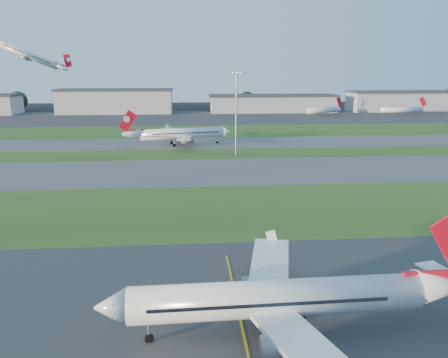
{
  "coord_description": "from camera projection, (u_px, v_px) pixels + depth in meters",
  "views": [
    {
      "loc": [
        -0.23,
        -27.9,
        25.84
      ],
      "look_at": [
        6.13,
        47.96,
        7.0
      ],
      "focal_mm": 35.0,
      "sensor_mm": 36.0,
      "label": 1
    }
  ],
  "objects": [
    {
      "name": "grass_strip_a",
      "position": [
        190.0,
        210.0,
        83.52
      ],
      "size": [
        300.0,
        34.0,
        0.01
      ],
      "primitive_type": "cube",
      "color": "#2B511B",
      "rests_on": "ground"
    },
    {
      "name": "taxiway_a",
      "position": [
        189.0,
        172.0,
        115.44
      ],
      "size": [
        300.0,
        32.0,
        0.01
      ],
      "primitive_type": "cube",
      "color": "#515154",
      "rests_on": "ground"
    },
    {
      "name": "grass_strip_b",
      "position": [
        189.0,
        154.0,
        139.62
      ],
      "size": [
        300.0,
        18.0,
        0.01
      ],
      "primitive_type": "cube",
      "color": "#2B511B",
      "rests_on": "ground"
    },
    {
      "name": "taxiway_b",
      "position": [
        188.0,
        143.0,
        160.9
      ],
      "size": [
        300.0,
        26.0,
        0.01
      ],
      "primitive_type": "cube",
      "color": "#515154",
      "rests_on": "ground"
    },
    {
      "name": "grass_strip_c",
      "position": [
        188.0,
        131.0,
        192.82
      ],
      "size": [
        300.0,
        40.0,
        0.01
      ],
      "primitive_type": "cube",
      "color": "#2B511B",
      "rests_on": "ground"
    },
    {
      "name": "apron_far",
      "position": [
        188.0,
        117.0,
        250.86
      ],
      "size": [
        400.0,
        80.0,
        0.01
      ],
      "primitive_type": "cube",
      "color": "#333335",
      "rests_on": "ground"
    },
    {
      "name": "airliner_parked",
      "position": [
        279.0,
        299.0,
        43.13
      ],
      "size": [
        35.97,
        30.53,
        11.23
      ],
      "rotation": [
        0.0,
        0.0,
        0.02
      ],
      "color": "white",
      "rests_on": "ground"
    },
    {
      "name": "airliner_taxiing",
      "position": [
        181.0,
        134.0,
        155.97
      ],
      "size": [
        36.79,
        30.88,
        11.61
      ],
      "rotation": [
        0.0,
        0.0,
        3.35
      ],
      "color": "white",
      "rests_on": "ground"
    },
    {
      "name": "airliner_departing",
      "position": [
        30.0,
        56.0,
        222.13
      ],
      "size": [
        34.89,
        29.34,
        10.97
      ],
      "rotation": [
        0.0,
        0.0,
        0.18
      ],
      "color": "white"
    },
    {
      "name": "mini_jet_near",
      "position": [
        324.0,
        110.0,
        260.28
      ],
      "size": [
        25.89,
        15.33,
        9.48
      ],
      "rotation": [
        0.0,
        0.0,
        0.5
      ],
      "color": "white",
      "rests_on": "ground"
    },
    {
      "name": "mini_jet_far",
      "position": [
        402.0,
        110.0,
        263.04
      ],
      "size": [
        28.61,
        3.54,
        9.48
      ],
      "rotation": [
        0.0,
        0.0,
        -0.01
      ],
      "color": "white",
      "rests_on": "ground"
    },
    {
      "name": "light_mast_centre",
      "position": [
        236.0,
        108.0,
        135.34
      ],
      "size": [
        3.2,
        0.7,
        25.8
      ],
      "color": "gray",
      "rests_on": "ground"
    },
    {
      "name": "hangar_west",
      "position": [
        116.0,
        101.0,
        274.39
      ],
      "size": [
        71.4,
        23.0,
        15.2
      ],
      "color": "#ACAFB5",
      "rests_on": "ground"
    },
    {
      "name": "hangar_east",
      "position": [
        272.0,
        103.0,
        282.99
      ],
      "size": [
        81.6,
        23.0,
        11.2
      ],
      "color": "#ACAFB5",
      "rests_on": "ground"
    },
    {
      "name": "hangar_far_east",
      "position": [
        420.0,
        101.0,
        290.86
      ],
      "size": [
        96.9,
        23.0,
        13.2
      ],
      "color": "#ACAFB5",
      "rests_on": "ground"
    },
    {
      "name": "tree_west",
      "position": [
        18.0,
        101.0,
        283.75
      ],
      "size": [
        12.1,
        12.1,
        13.2
      ],
      "color": "black",
      "rests_on": "ground"
    },
    {
      "name": "tree_mid_west",
      "position": [
        157.0,
        102.0,
        287.49
      ],
      "size": [
        9.9,
        9.9,
        10.8
      ],
      "color": "black",
      "rests_on": "ground"
    },
    {
      "name": "tree_mid_east",
      "position": [
        247.0,
        100.0,
        295.03
      ],
      "size": [
        11.55,
        11.55,
        12.6
      ],
      "color": "black",
      "rests_on": "ground"
    },
    {
      "name": "tree_east",
      "position": [
        355.0,
        101.0,
        299.34
      ],
      "size": [
        10.45,
        10.45,
        11.4
      ],
      "color": "black",
      "rests_on": "ground"
    }
  ]
}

